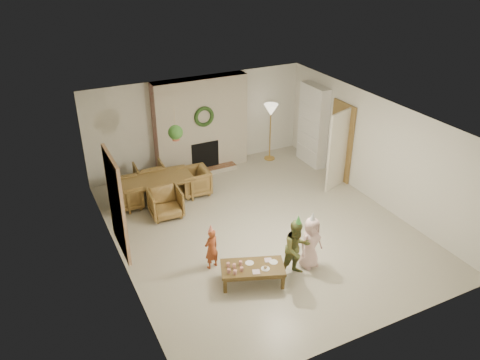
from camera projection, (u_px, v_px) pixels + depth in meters
floor at (260, 227)px, 10.42m from camera, size 7.00×7.00×0.00m
ceiling at (263, 119)px, 9.26m from camera, size 7.00×7.00×0.00m
wall_back at (198, 122)px, 12.61m from camera, size 7.00×0.00×7.00m
wall_front at (375, 273)px, 7.06m from camera, size 7.00×0.00×7.00m
wall_left at (117, 210)px, 8.66m from camera, size 0.00×7.00×7.00m
wall_right at (375, 150)px, 11.02m from camera, size 0.00×7.00×7.00m
fireplace_mass at (201, 125)px, 12.46m from camera, size 2.50×0.40×2.50m
fireplace_hearth at (208, 171)px, 12.73m from camera, size 1.60×0.30×0.12m
fireplace_firebox at (205, 155)px, 12.68m from camera, size 0.75×0.12×0.75m
fireplace_wreath at (204, 117)px, 12.13m from camera, size 0.54×0.10×0.54m
floor_lamp_base at (269, 158)px, 13.55m from camera, size 0.30×0.30×0.03m
floor_lamp_post at (270, 134)px, 13.20m from camera, size 0.03×0.03×1.45m
floor_lamp_shade at (271, 110)px, 12.88m from camera, size 0.39×0.39×0.32m
bookshelf_carcass at (313, 125)px, 12.85m from camera, size 0.30×1.00×2.20m
bookshelf_shelf_a at (311, 147)px, 13.14m from camera, size 0.30×0.92×0.03m
bookshelf_shelf_b at (312, 134)px, 12.96m from camera, size 0.30×0.92×0.03m
bookshelf_shelf_c at (313, 120)px, 12.77m from camera, size 0.30×0.92×0.03m
bookshelf_shelf_d at (314, 106)px, 12.58m from camera, size 0.30×0.92×0.03m
books_row_lower at (314, 145)px, 12.95m from camera, size 0.20×0.40×0.24m
books_row_mid at (310, 129)px, 12.92m from camera, size 0.20×0.44×0.24m
books_row_upper at (315, 117)px, 12.62m from camera, size 0.20×0.36×0.22m
door_frame at (341, 141)px, 12.06m from camera, size 0.05×0.86×2.04m
door_leaf at (338, 150)px, 11.62m from camera, size 0.77×0.32×2.00m
curtain_panel at (116, 204)px, 8.83m from camera, size 0.06×1.20×2.00m
dining_table at (157, 190)px, 11.32m from camera, size 1.72×1.02×0.59m
dining_chair_near at (166, 203)px, 10.70m from camera, size 0.73×0.75×0.65m
dining_chair_far at (150, 176)px, 11.90m from camera, size 0.73×0.75×0.65m
dining_chair_left at (126, 195)px, 11.04m from camera, size 0.75×0.73×0.65m
dining_chair_right at (194, 181)px, 11.63m from camera, size 0.75×0.73×0.65m
hanging_plant_cord at (175, 122)px, 10.10m from camera, size 0.01×0.01×0.70m
hanging_plant_pot at (176, 138)px, 10.26m from camera, size 0.16×0.16×0.12m
hanging_plant_foliage at (175, 132)px, 10.20m from camera, size 0.32×0.32×0.32m
coffee_table_top at (253, 268)px, 8.65m from camera, size 1.28×0.94×0.05m
coffee_table_apron at (253, 270)px, 8.67m from camera, size 1.16×0.83×0.07m
coffee_leg_fl at (225, 286)px, 8.48m from camera, size 0.08×0.08×0.30m
coffee_leg_fr at (283, 282)px, 8.57m from camera, size 0.08×0.08×0.30m
coffee_leg_bl at (223, 269)px, 8.89m from camera, size 0.08×0.08×0.30m
coffee_leg_br at (278, 266)px, 8.98m from camera, size 0.08×0.08×0.30m
cup_a at (229, 271)px, 8.46m from camera, size 0.08×0.08×0.08m
cup_b at (228, 265)px, 8.62m from camera, size 0.08×0.08×0.08m
cup_c at (235, 272)px, 8.43m from camera, size 0.08×0.08×0.08m
cup_d at (234, 266)px, 8.59m from camera, size 0.08×0.08×0.08m
cup_e at (242, 269)px, 8.50m from camera, size 0.08×0.08×0.08m
cup_f at (241, 263)px, 8.66m from camera, size 0.08×0.08×0.08m
plate_a at (250, 263)px, 8.72m from camera, size 0.21×0.21×0.01m
plate_b at (265, 269)px, 8.57m from camera, size 0.21×0.21×0.01m
plate_c at (274, 262)px, 8.74m from camera, size 0.21×0.21×0.01m
food_scoop at (265, 267)px, 8.56m from camera, size 0.08×0.08×0.06m
napkin_left at (256, 272)px, 8.50m from camera, size 0.17×0.17×0.01m
napkin_right at (268, 260)px, 8.80m from camera, size 0.17×0.17×0.01m
child_red at (211, 249)px, 8.99m from camera, size 0.35×0.28×0.85m
party_hat_red at (211, 228)px, 8.78m from camera, size 0.12×0.12×0.16m
child_plaid at (297, 249)px, 8.73m from camera, size 0.58×0.46×1.17m
party_hat_plaid at (298, 220)px, 8.44m from camera, size 0.17×0.17×0.19m
child_pink at (311, 243)px, 8.99m from camera, size 0.57×0.42×1.06m
party_hat_pink at (313, 217)px, 8.72m from camera, size 0.14×0.14×0.19m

